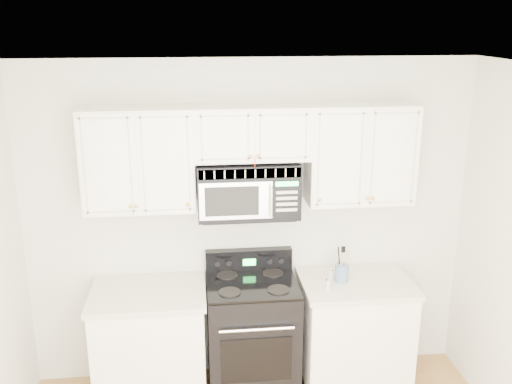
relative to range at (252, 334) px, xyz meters
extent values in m
cube|color=white|center=(0.01, -1.46, 2.12)|extent=(3.50, 3.50, 0.01)
cube|color=silver|center=(0.01, 0.29, 0.82)|extent=(3.50, 0.01, 2.60)
cube|color=silver|center=(-0.79, -0.02, -0.04)|extent=(0.82, 0.63, 0.88)
cube|color=beige|center=(-0.79, -0.02, 0.42)|extent=(0.86, 0.65, 0.04)
cube|color=silver|center=(0.81, -0.02, -0.04)|extent=(0.82, 0.63, 0.88)
cube|color=beige|center=(0.81, -0.02, 0.42)|extent=(0.86, 0.65, 0.04)
cube|color=black|center=(0.81, 0.02, -0.43)|extent=(0.82, 0.55, 0.10)
cube|color=black|center=(0.00, 0.00, -0.02)|extent=(0.69, 0.59, 0.92)
cube|color=black|center=(0.00, -0.31, -0.03)|extent=(0.53, 0.01, 0.36)
cylinder|color=silver|center=(0.00, -0.33, 0.24)|extent=(0.55, 0.02, 0.02)
cube|color=black|center=(0.00, 0.00, 0.44)|extent=(0.69, 0.59, 0.02)
cube|color=black|center=(0.00, 0.25, 0.53)|extent=(0.69, 0.08, 0.18)
cube|color=#27FF4D|center=(0.00, 0.21, 0.53)|extent=(0.10, 0.00, 0.05)
cube|color=silver|center=(-0.81, 0.13, 1.41)|extent=(0.80, 0.33, 0.75)
cube|color=silver|center=(0.83, 0.13, 1.41)|extent=(0.80, 0.33, 0.75)
cube|color=silver|center=(0.01, 0.13, 1.59)|extent=(0.84, 0.33, 0.39)
sphere|color=gold|center=(-0.83, -0.06, 1.12)|extent=(0.03, 0.03, 0.03)
sphere|color=gold|center=(-0.47, -0.06, 1.12)|extent=(0.03, 0.03, 0.03)
sphere|color=gold|center=(0.49, -0.06, 1.12)|extent=(0.03, 0.03, 0.03)
sphere|color=gold|center=(0.85, -0.06, 1.12)|extent=(0.03, 0.03, 0.03)
sphere|color=gold|center=(-0.02, -0.06, 1.46)|extent=(0.03, 0.03, 0.03)
sphere|color=gold|center=(0.04, -0.06, 1.46)|extent=(0.03, 0.03, 0.03)
cylinder|color=#C01D00|center=(0.02, -0.06, 1.41)|extent=(0.01, 0.00, 0.10)
sphere|color=gold|center=(0.02, -0.06, 1.35)|extent=(0.03, 0.03, 0.03)
cube|color=black|center=(-0.02, 0.10, 1.17)|extent=(0.75, 0.37, 0.41)
cube|color=#BEB5A5|center=(-0.02, -0.08, 1.34)|extent=(0.73, 0.01, 0.07)
cube|color=silver|center=(-0.12, -0.09, 1.14)|extent=(0.52, 0.01, 0.28)
cube|color=black|center=(-0.15, -0.09, 1.14)|extent=(0.39, 0.01, 0.22)
cube|color=black|center=(0.24, -0.09, 1.14)|extent=(0.20, 0.01, 0.28)
cube|color=#27FF4D|center=(0.24, -0.09, 1.26)|extent=(0.16, 0.00, 0.03)
cylinder|color=silver|center=(0.13, -0.12, 1.14)|extent=(0.02, 0.02, 0.24)
cylinder|color=slate|center=(0.69, -0.02, 0.50)|extent=(0.11, 0.11, 0.13)
cylinder|color=#B5775A|center=(0.72, -0.02, 0.57)|extent=(0.01, 0.01, 0.23)
cylinder|color=black|center=(0.68, 0.01, 0.58)|extent=(0.01, 0.01, 0.25)
cylinder|color=#B5775A|center=(0.68, -0.05, 0.59)|extent=(0.01, 0.01, 0.27)
cylinder|color=#B2B2BD|center=(0.55, -0.16, 0.48)|extent=(0.04, 0.04, 0.08)
cylinder|color=silver|center=(0.55, -0.16, 0.52)|extent=(0.04, 0.04, 0.02)
cylinder|color=#B2B2BD|center=(0.62, 0.02, 0.47)|extent=(0.04, 0.04, 0.07)
cylinder|color=silver|center=(0.62, 0.02, 0.52)|extent=(0.04, 0.04, 0.01)
camera|label=1|loc=(-0.41, -3.94, 2.39)|focal=40.00mm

